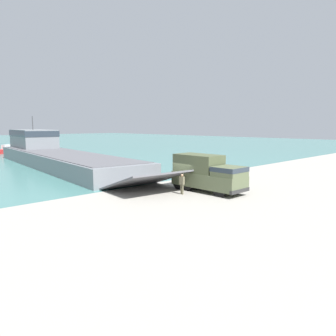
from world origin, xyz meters
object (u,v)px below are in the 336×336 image
Objects in this scene: military_truck at (207,173)px; soldier_on_ramp at (182,182)px; mooring_bollard at (211,173)px; landing_craft at (52,152)px; moored_boat_c at (8,150)px.

military_truck reaches higher than soldier_on_ramp.
soldier_on_ramp is 2.16× the size of mooring_bollard.
landing_craft is 6.45× the size of military_truck.
landing_craft is 29.42m from soldier_on_ramp.
military_truck is at bearing -81.62° from landing_craft.
military_truck reaches higher than moored_boat_c.
soldier_on_ramp is at bearing -86.72° from landing_craft.
landing_craft is 7.67× the size of moored_boat_c.
landing_craft is at bearing 83.12° from soldier_on_ramp.
landing_craft reaches higher than moored_boat_c.
military_truck reaches higher than mooring_bollard.
moored_boat_c is 51.07m from mooring_bollard.
landing_craft is at bearing -21.30° from moored_boat_c.
moored_boat_c is at bearing 96.79° from mooring_bollard.
landing_craft is 30.06m from military_truck.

